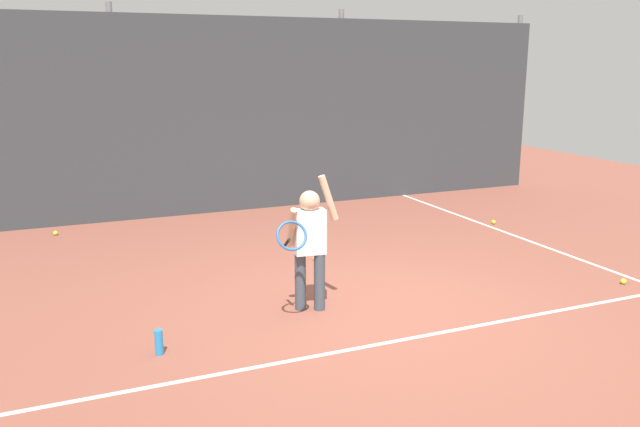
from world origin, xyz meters
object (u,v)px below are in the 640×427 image
tennis_ball_1 (494,222)px  tennis_ball_2 (307,219)px  tennis_ball_4 (623,281)px  tennis_ball_0 (315,258)px  tennis_player (309,240)px  tennis_ball_6 (56,233)px  water_bottle (159,342)px

tennis_ball_1 → tennis_ball_2: (-2.54, 1.29, 0.00)m
tennis_ball_4 → tennis_ball_1: bearing=81.9°
tennis_ball_0 → tennis_ball_1: same height
tennis_player → tennis_ball_6: 4.68m
tennis_player → water_bottle: size_ratio=6.14×
tennis_ball_6 → tennis_ball_0: bearing=-41.4°
tennis_player → tennis_ball_2: size_ratio=20.46×
tennis_ball_2 → tennis_ball_6: (-3.59, 0.62, 0.00)m
tennis_player → tennis_ball_4: 3.62m
water_bottle → tennis_ball_6: 4.55m
tennis_ball_0 → tennis_ball_6: bearing=138.6°
water_bottle → tennis_ball_1: bearing=25.5°
tennis_player → tennis_ball_1: 4.50m
water_bottle → tennis_ball_4: bearing=-2.4°
tennis_ball_0 → tennis_ball_6: (-2.92, 2.57, 0.00)m
water_bottle → tennis_ball_0: size_ratio=3.33×
water_bottle → tennis_ball_0: bearing=40.7°
tennis_player → tennis_ball_1: bearing=36.7°
water_bottle → tennis_ball_4: water_bottle is taller
tennis_ball_1 → tennis_ball_2: 2.84m
tennis_player → tennis_ball_0: tennis_player is taller
tennis_player → tennis_ball_6: size_ratio=20.46×
tennis_ball_1 → tennis_ball_6: 6.42m
tennis_ball_0 → tennis_ball_2: 2.07m
tennis_ball_1 → tennis_player: bearing=-151.1°
tennis_ball_2 → tennis_ball_6: bearing=170.2°
tennis_player → tennis_ball_1: size_ratio=20.46×
water_bottle → tennis_ball_6: size_ratio=3.33×
tennis_ball_0 → tennis_ball_6: 3.89m
tennis_ball_1 → tennis_ball_2: same height
tennis_ball_0 → tennis_ball_1: bearing=11.7°
water_bottle → tennis_player: bearing=15.9°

